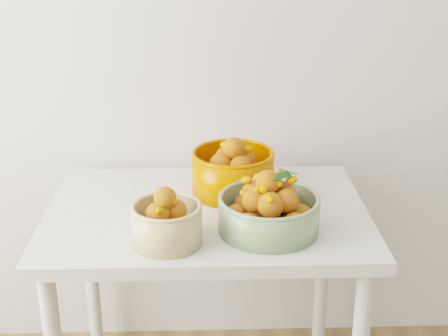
{
  "coord_description": "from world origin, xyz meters",
  "views": [
    {
      "loc": [
        -0.17,
        -0.16,
        1.59
      ],
      "look_at": [
        -0.12,
        1.52,
        0.92
      ],
      "focal_mm": 50.0,
      "sensor_mm": 36.0,
      "label": 1
    }
  ],
  "objects_px": {
    "table": "(207,236)",
    "bowl_green": "(269,210)",
    "bowl_cream": "(167,223)",
    "bowl_orange": "(233,171)"
  },
  "relations": [
    {
      "from": "table",
      "to": "bowl_green",
      "type": "bearing_deg",
      "value": -40.04
    },
    {
      "from": "table",
      "to": "bowl_cream",
      "type": "bearing_deg",
      "value": -116.91
    },
    {
      "from": "table",
      "to": "bowl_orange",
      "type": "relative_size",
      "value": 2.85
    },
    {
      "from": "table",
      "to": "bowl_cream",
      "type": "distance_m",
      "value": 0.29
    },
    {
      "from": "table",
      "to": "bowl_orange",
      "type": "bearing_deg",
      "value": 55.16
    },
    {
      "from": "table",
      "to": "bowl_green",
      "type": "height_order",
      "value": "bowl_green"
    },
    {
      "from": "bowl_cream",
      "to": "bowl_orange",
      "type": "bearing_deg",
      "value": 60.07
    },
    {
      "from": "bowl_green",
      "to": "bowl_orange",
      "type": "bearing_deg",
      "value": 108.77
    },
    {
      "from": "bowl_cream",
      "to": "bowl_orange",
      "type": "xyz_separation_m",
      "value": [
        0.2,
        0.34,
        0.01
      ]
    },
    {
      "from": "table",
      "to": "bowl_orange",
      "type": "height_order",
      "value": "bowl_orange"
    }
  ]
}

